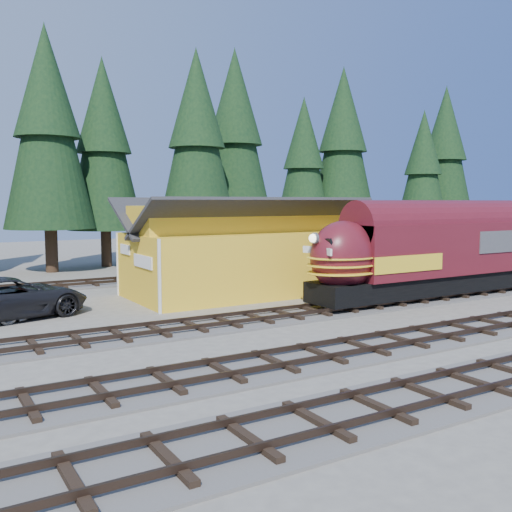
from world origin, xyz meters
TOP-DOWN VIEW (x-y plane):
  - ground at (0.00, 0.00)m, footprint 120.00×120.00m
  - track_siding at (10.00, 4.00)m, footprint 68.00×3.20m
  - track_spur at (-10.00, 18.00)m, footprint 32.00×3.20m
  - depot at (-0.00, 10.50)m, footprint 12.80×7.00m
  - conifer_backdrop at (1.99, 25.51)m, footprint 78.43×20.62m
  - locomotive at (6.67, 4.00)m, footprint 14.15×2.81m
  - pickup_truck_a at (-11.95, 9.83)m, footprint 7.19×4.69m

SIDE VIEW (x-z plane):
  - ground at x=0.00m, z-range 0.00..0.00m
  - track_siding at x=10.00m, z-range -0.11..0.22m
  - track_spur at x=-10.00m, z-range -0.11..0.22m
  - pickup_truck_a at x=-11.95m, z-range 0.00..1.84m
  - locomotive at x=6.67m, z-range 0.36..4.21m
  - depot at x=0.00m, z-range 0.31..5.61m
  - conifer_backdrop at x=1.99m, z-range 1.46..18.83m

